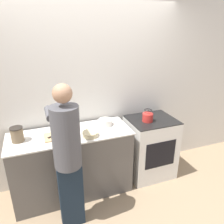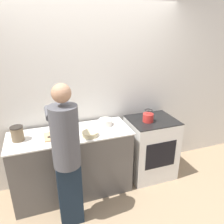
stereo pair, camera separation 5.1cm
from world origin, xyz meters
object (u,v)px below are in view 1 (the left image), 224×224
Objects in this scene: bowl_prep at (105,122)px; knife at (56,135)px; canister_jar at (17,134)px; oven at (150,147)px; person at (68,154)px; kettle at (148,116)px; cutting_board at (58,136)px.

knife is at bearing -171.17° from bowl_prep.
oven is at bearing -0.31° from canister_jar.
person is 0.48m from knife.
canister_jar is (-0.49, 0.51, 0.07)m from person.
person is 7.50× the size of knife.
oven is at bearing -24.03° from knife.
bowl_prep is 1.12m from canister_jar.
person is 0.71m from canister_jar.
kettle is (-0.10, -0.04, 0.54)m from oven.
person is 9.17× the size of bowl_prep.
bowl_prep is at bearing -16.34° from knife.
cutting_board reaches higher than oven.
bowl_prep is (-0.59, 0.11, -0.04)m from kettle.
kettle is (1.21, 0.46, 0.07)m from person.
oven is 1.45m from knife.
person is 9.64× the size of kettle.
knife is 0.44m from canister_jar.
bowl_prep is at bearing 173.51° from oven.
kettle reaches higher than knife.
oven is 1.48m from person.
knife is at bearing 179.60° from kettle.
kettle reaches higher than canister_jar.
oven is 5.27× the size of kettle.
canister_jar reaches higher than cutting_board.
oven is 4.10× the size of knife.
person is at bearing -159.05° from oven.
knife is (-0.03, 0.01, 0.01)m from cutting_board.
person is at bearing -45.92° from canister_jar.
kettle is at bearing -10.96° from bowl_prep.
kettle is at bearing -25.58° from knife.
kettle is 0.60m from bowl_prep.
knife is 1.29× the size of kettle.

